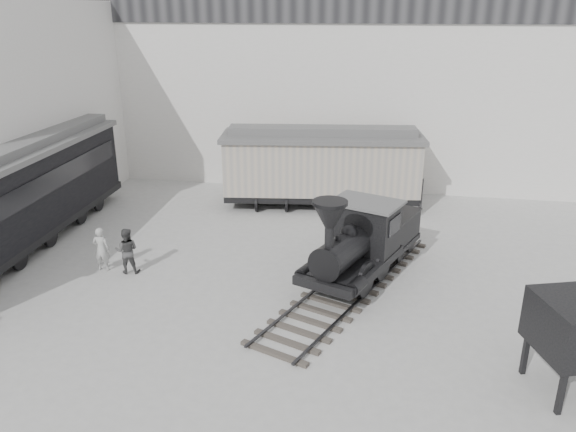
% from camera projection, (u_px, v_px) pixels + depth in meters
% --- Properties ---
extents(ground, '(90.00, 90.00, 0.00)m').
position_uv_depth(ground, '(281.00, 335.00, 15.87)').
color(ground, '#9E9E9B').
extents(north_wall, '(34.00, 2.51, 11.00)m').
position_uv_depth(north_wall, '(337.00, 75.00, 27.74)').
color(north_wall, silver).
rests_on(north_wall, ground).
extents(west_pavilion, '(7.00, 12.11, 9.00)m').
position_uv_depth(west_pavilion, '(13.00, 104.00, 25.88)').
color(west_pavilion, silver).
rests_on(west_pavilion, ground).
extents(locomotive, '(5.48, 9.66, 3.38)m').
position_uv_depth(locomotive, '(360.00, 245.00, 18.72)').
color(locomotive, '#403D37').
rests_on(locomotive, ground).
extents(boxcar, '(9.32, 3.98, 3.70)m').
position_uv_depth(boxcar, '(322.00, 165.00, 25.62)').
color(boxcar, black).
rests_on(boxcar, ground).
extents(passenger_coach, '(3.62, 14.32, 3.80)m').
position_uv_depth(passenger_coach, '(8.00, 198.00, 20.71)').
color(passenger_coach, black).
rests_on(passenger_coach, ground).
extents(visitor_a, '(0.62, 0.45, 1.59)m').
position_uv_depth(visitor_a, '(101.00, 249.00, 19.53)').
color(visitor_a, '#AEAFAC').
rests_on(visitor_a, ground).
extents(visitor_b, '(0.91, 0.78, 1.63)m').
position_uv_depth(visitor_b, '(127.00, 251.00, 19.36)').
color(visitor_b, '#434343').
rests_on(visitor_b, ground).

